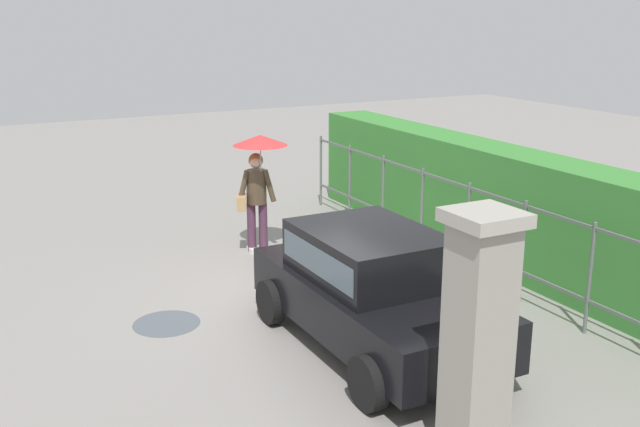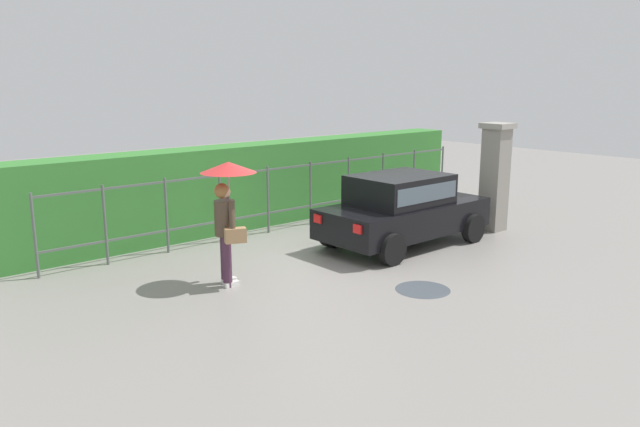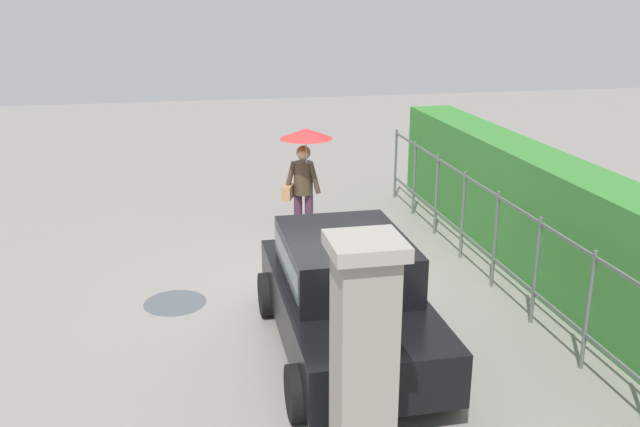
# 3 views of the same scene
# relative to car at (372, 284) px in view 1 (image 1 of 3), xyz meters

# --- Properties ---
(ground_plane) EXTENTS (40.00, 40.00, 0.00)m
(ground_plane) POSITION_rel_car_xyz_m (-1.71, 0.03, -0.80)
(ground_plane) COLOR gray
(car) EXTENTS (3.74, 1.87, 1.48)m
(car) POSITION_rel_car_xyz_m (0.00, 0.00, 0.00)
(car) COLOR black
(car) RESTS_ON ground
(pedestrian) EXTENTS (0.92, 0.92, 2.06)m
(pedestrian) POSITION_rel_car_xyz_m (-4.05, 0.22, 0.67)
(pedestrian) COLOR #47283D
(pedestrian) RESTS_ON ground
(gate_pillar) EXTENTS (0.60, 0.60, 2.42)m
(gate_pillar) POSITION_rel_car_xyz_m (2.55, -0.47, 0.44)
(gate_pillar) COLOR gray
(gate_pillar) RESTS_ON ground
(fence_section) EXTENTS (11.11, 0.05, 1.50)m
(fence_section) POSITION_rel_car_xyz_m (-0.85, 2.65, 0.02)
(fence_section) COLOR #59605B
(fence_section) RESTS_ON ground
(hedge_row) EXTENTS (12.06, 0.90, 1.90)m
(hedge_row) POSITION_rel_car_xyz_m (-0.85, 3.55, 0.15)
(hedge_row) COLOR #387F33
(hedge_row) RESTS_ON ground
(puddle_near) EXTENTS (0.90, 0.90, 0.00)m
(puddle_near) POSITION_rel_car_xyz_m (-1.82, -2.09, -0.80)
(puddle_near) COLOR #4C545B
(puddle_near) RESTS_ON ground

